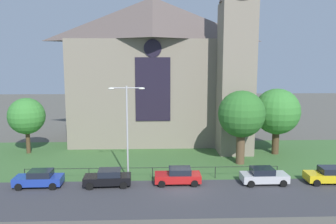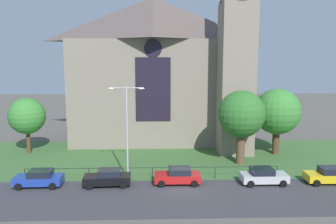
% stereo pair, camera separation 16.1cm
% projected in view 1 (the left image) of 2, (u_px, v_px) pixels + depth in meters
% --- Properties ---
extents(ground, '(160.00, 160.00, 0.00)m').
position_uv_depth(ground, '(177.00, 157.00, 40.00)').
color(ground, '#56544C').
extents(road_asphalt, '(120.00, 8.00, 0.01)m').
position_uv_depth(road_asphalt, '(186.00, 197.00, 28.14)').
color(road_asphalt, '#38383D').
rests_on(road_asphalt, ground).
extents(grass_verge, '(120.00, 20.00, 0.01)m').
position_uv_depth(grass_verge, '(178.00, 162.00, 38.02)').
color(grass_verge, '#3D6633').
rests_on(grass_verge, ground).
extents(church_building, '(23.20, 16.20, 26.00)m').
position_uv_depth(church_building, '(159.00, 68.00, 47.48)').
color(church_building, gray).
rests_on(church_building, ground).
extents(iron_railing, '(24.26, 0.07, 1.13)m').
position_uv_depth(iron_railing, '(153.00, 169.00, 32.35)').
color(iron_railing, black).
rests_on(iron_railing, ground).
extents(tree_left_far, '(4.42, 4.42, 6.84)m').
position_uv_depth(tree_left_far, '(27.00, 116.00, 41.01)').
color(tree_left_far, '#4C3823').
rests_on(tree_left_far, ground).
extents(tree_right_near, '(5.09, 5.09, 8.10)m').
position_uv_depth(tree_right_near, '(241.00, 115.00, 36.55)').
color(tree_right_near, brown).
rests_on(tree_right_near, ground).
extents(tree_right_far, '(5.52, 5.52, 7.99)m').
position_uv_depth(tree_right_far, '(277.00, 112.00, 40.62)').
color(tree_right_far, '#4C3823').
rests_on(tree_right_far, ground).
extents(streetlamp_near, '(3.37, 0.26, 8.96)m').
position_uv_depth(streetlamp_near, '(127.00, 121.00, 31.47)').
color(streetlamp_near, '#B2B2B7').
rests_on(streetlamp_near, ground).
extents(parked_car_blue, '(4.23, 2.08, 1.51)m').
position_uv_depth(parked_car_blue, '(39.00, 179.00, 30.35)').
color(parked_car_blue, '#1E3899').
rests_on(parked_car_blue, ground).
extents(parked_car_black, '(4.28, 2.19, 1.51)m').
position_uv_depth(parked_car_black, '(108.00, 178.00, 30.55)').
color(parked_car_black, black).
rests_on(parked_car_black, ground).
extents(parked_car_red, '(4.21, 2.04, 1.51)m').
position_uv_depth(parked_car_red, '(178.00, 176.00, 31.07)').
color(parked_car_red, '#B21919').
rests_on(parked_car_red, ground).
extents(parked_car_silver, '(4.22, 2.06, 1.51)m').
position_uv_depth(parked_car_silver, '(264.00, 176.00, 31.09)').
color(parked_car_silver, '#B7B7BC').
rests_on(parked_car_silver, ground).
extents(parked_car_yellow, '(4.26, 2.14, 1.51)m').
position_uv_depth(parked_car_yellow, '(329.00, 175.00, 31.28)').
color(parked_car_yellow, gold).
rests_on(parked_car_yellow, ground).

